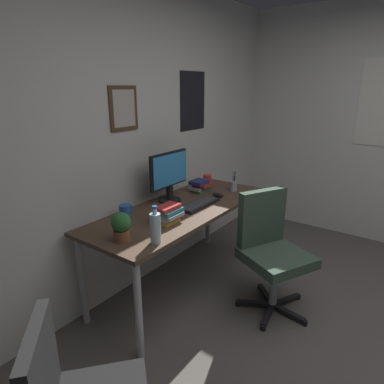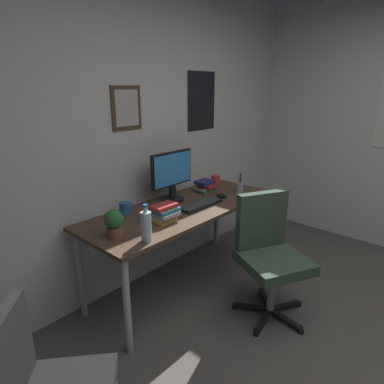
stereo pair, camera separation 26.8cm
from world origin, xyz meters
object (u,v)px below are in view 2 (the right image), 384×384
at_px(computer_mouse, 222,196).
at_px(coffee_mug_far, 125,208).
at_px(book_stack_right, 165,212).
at_px(water_bottle, 146,226).
at_px(coffee_mug_near, 215,180).
at_px(keyboard, 200,204).
at_px(book_stack_left, 206,186).
at_px(office_chair, 269,249).
at_px(potted_plant, 114,223).
at_px(pen_cup, 239,187).
at_px(monitor, 172,174).

xyz_separation_m(computer_mouse, coffee_mug_far, (-0.83, 0.34, 0.03)).
bearing_deg(book_stack_right, water_bottle, -153.32).
bearing_deg(book_stack_right, coffee_mug_near, 17.90).
distance_m(keyboard, book_stack_left, 0.43).
distance_m(coffee_mug_near, book_stack_left, 0.27).
relative_size(office_chair, book_stack_right, 4.57).
bearing_deg(computer_mouse, book_stack_right, -178.82).
bearing_deg(book_stack_left, keyboard, -146.82).
distance_m(keyboard, potted_plant, 0.85).
xyz_separation_m(keyboard, pen_cup, (0.54, -0.03, 0.04)).
relative_size(coffee_mug_near, pen_cup, 0.62).
bearing_deg(book_stack_left, computer_mouse, -103.39).
bearing_deg(book_stack_left, office_chair, -107.88).
height_order(water_bottle, book_stack_left, water_bottle).
height_order(computer_mouse, coffee_mug_far, coffee_mug_far).
distance_m(monitor, coffee_mug_near, 0.69).
bearing_deg(water_bottle, monitor, 33.53).
bearing_deg(coffee_mug_far, book_stack_right, -74.44).
bearing_deg(water_bottle, pen_cup, 6.54).
bearing_deg(office_chair, pen_cup, 52.17).
bearing_deg(computer_mouse, water_bottle, -170.62).
bearing_deg(office_chair, potted_plant, 144.81).
xyz_separation_m(monitor, potted_plant, (-0.80, -0.26, -0.13)).
bearing_deg(book_stack_right, pen_cup, -0.58).
bearing_deg(coffee_mug_near, office_chair, -119.32).
bearing_deg(keyboard, water_bottle, -166.62).
bearing_deg(potted_plant, monitor, 17.90).
relative_size(computer_mouse, book_stack_left, 0.49).
height_order(office_chair, monitor, monitor).
relative_size(coffee_mug_far, book_stack_left, 0.56).
relative_size(keyboard, potted_plant, 2.21).
distance_m(water_bottle, coffee_mug_near, 1.44).
bearing_deg(water_bottle, computer_mouse, 9.38).
distance_m(monitor, coffee_mug_far, 0.52).
distance_m(computer_mouse, coffee_mug_far, 0.89).
height_order(keyboard, book_stack_right, book_stack_right).
distance_m(computer_mouse, water_bottle, 1.06).
relative_size(pen_cup, book_stack_left, 0.90).
bearing_deg(book_stack_right, coffee_mug_far, 105.56).
distance_m(office_chair, water_bottle, 0.99).
bearing_deg(water_bottle, potted_plant, 117.95).
distance_m(monitor, pen_cup, 0.69).
xyz_separation_m(office_chair, water_bottle, (-0.82, 0.45, 0.33)).
height_order(water_bottle, coffee_mug_near, water_bottle).
relative_size(computer_mouse, book_stack_right, 0.53).
distance_m(water_bottle, book_stack_right, 0.35).
xyz_separation_m(potted_plant, book_stack_right, (0.42, -0.04, -0.04)).
distance_m(water_bottle, potted_plant, 0.23).
xyz_separation_m(office_chair, monitor, (-0.13, 0.91, 0.46)).
relative_size(monitor, book_stack_left, 2.06).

